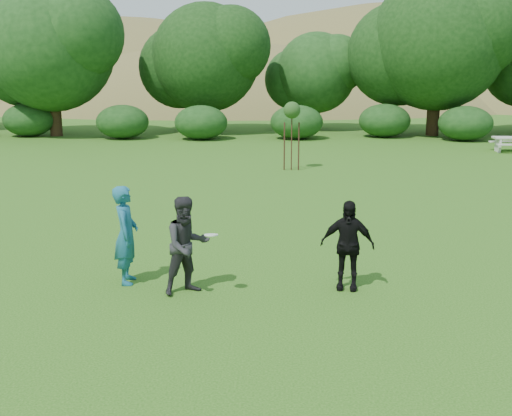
{
  "coord_description": "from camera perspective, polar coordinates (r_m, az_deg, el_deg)",
  "views": [
    {
      "loc": [
        0.49,
        -11.74,
        4.5
      ],
      "look_at": [
        0.0,
        3.0,
        1.1
      ],
      "focal_mm": 45.0,
      "sensor_mm": 36.0,
      "label": 1
    }
  ],
  "objects": [
    {
      "name": "hillside",
      "position": [
        81.87,
        1.13,
        1.39
      ],
      "size": [
        150.0,
        72.0,
        52.0
      ],
      "color": "olive",
      "rests_on": "ground"
    },
    {
      "name": "player_teal",
      "position": [
        13.38,
        -11.47,
        -2.35
      ],
      "size": [
        0.57,
        0.79,
        2.04
      ],
      "primitive_type": "imported",
      "rotation": [
        0.0,
        0.0,
        1.68
      ],
      "color": "#1A5B75",
      "rests_on": "ground"
    },
    {
      "name": "tree_row",
      "position": [
        40.52,
        5.94,
        13.45
      ],
      "size": [
        53.92,
        10.38,
        9.62
      ],
      "color": "#3A2616",
      "rests_on": "ground"
    },
    {
      "name": "picnic_table",
      "position": [
        34.79,
        21.75,
        5.5
      ],
      "size": [
        1.8,
        1.48,
        0.76
      ],
      "color": "#B5B4A7",
      "rests_on": "ground"
    },
    {
      "name": "player_grey",
      "position": [
        12.62,
        -6.16,
        -3.32
      ],
      "size": [
        1.19,
        1.13,
        1.95
      ],
      "primitive_type": "imported",
      "rotation": [
        0.0,
        0.0,
        0.55
      ],
      "color": "#28272A",
      "rests_on": "ground"
    },
    {
      "name": "player_black",
      "position": [
        12.92,
        8.12,
        -3.28
      ],
      "size": [
        1.13,
        0.61,
        1.83
      ],
      "primitive_type": "imported",
      "rotation": [
        0.0,
        0.0,
        -0.16
      ],
      "color": "black",
      "rests_on": "ground"
    },
    {
      "name": "sapling",
      "position": [
        26.76,
        3.21,
        8.51
      ],
      "size": [
        0.7,
        0.7,
        2.85
      ],
      "color": "#3C2217",
      "rests_on": "ground"
    },
    {
      "name": "ground",
      "position": [
        12.58,
        -0.46,
        -7.98
      ],
      "size": [
        120.0,
        120.0,
        0.0
      ],
      "primitive_type": "plane",
      "color": "#19470C",
      "rests_on": "ground"
    },
    {
      "name": "frisbee",
      "position": [
        12.26,
        -4.01,
        -2.4
      ],
      "size": [
        0.27,
        0.27,
        0.06
      ],
      "color": "white",
      "rests_on": "ground"
    }
  ]
}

